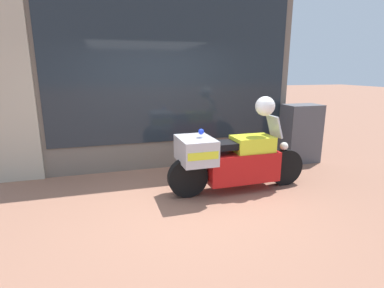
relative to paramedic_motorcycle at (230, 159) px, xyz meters
name	(u,v)px	position (x,y,z in m)	size (l,w,h in m)	color
ground_plane	(179,205)	(-0.92, -0.29, -0.54)	(60.00, 60.00, 0.00)	#8E604C
shop_building	(135,65)	(-1.29, 1.71, 1.49)	(5.74, 0.55, 4.04)	#6B6056
window_display	(170,143)	(-0.62, 1.74, -0.09)	(4.52, 0.30, 1.91)	slate
paramedic_motorcycle	(230,159)	(0.00, 0.00, 0.00)	(2.37, 0.73, 1.22)	black
utility_cabinet	(301,133)	(2.11, 1.13, 0.07)	(0.76, 0.49, 1.23)	#4C4C51
white_helmet	(265,106)	(0.58, 0.01, 0.83)	(0.31, 0.31, 0.31)	white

